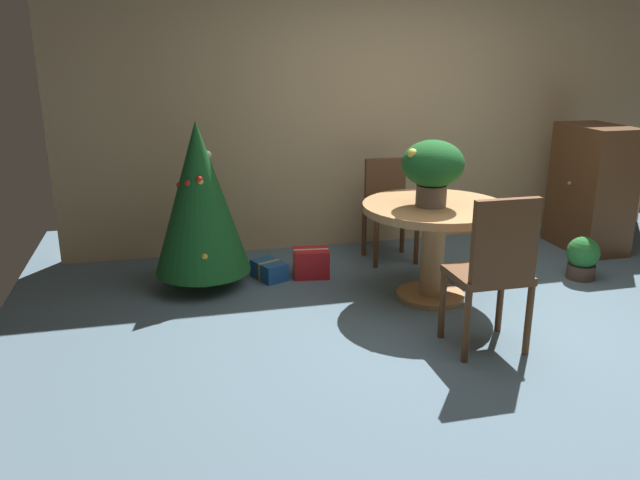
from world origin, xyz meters
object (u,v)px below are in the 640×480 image
(wooden_chair_near, at_px, (495,266))
(wooden_cabinet, at_px, (591,188))
(gift_box_red, at_px, (311,263))
(round_dining_table, at_px, (434,227))
(flower_vase, at_px, (433,167))
(holiday_tree, at_px, (200,198))
(wooden_chair_far, at_px, (388,203))
(gift_box_blue, at_px, (269,270))
(potted_plant, at_px, (583,257))

(wooden_chair_near, height_order, wooden_cabinet, wooden_cabinet)
(gift_box_red, bearing_deg, round_dining_table, -40.96)
(round_dining_table, distance_m, gift_box_red, 1.14)
(flower_vase, relative_size, holiday_tree, 0.36)
(wooden_chair_far, relative_size, gift_box_blue, 2.57)
(potted_plant, bearing_deg, flower_vase, -174.57)
(holiday_tree, bearing_deg, wooden_cabinet, 2.61)
(wooden_chair_near, xyz_separation_m, wooden_cabinet, (1.95, 1.74, 0.01))
(flower_vase, xyz_separation_m, gift_box_blue, (-1.09, 0.75, -0.96))
(round_dining_table, bearing_deg, flower_vase, -143.93)
(wooden_chair_far, distance_m, gift_box_blue, 1.26)
(wooden_chair_near, distance_m, gift_box_blue, 2.05)
(wooden_chair_far, distance_m, holiday_tree, 1.73)
(wooden_chair_far, bearing_deg, wooden_cabinet, -5.36)
(gift_box_blue, relative_size, potted_plant, 0.97)
(wooden_cabinet, bearing_deg, gift_box_blue, -177.85)
(round_dining_table, bearing_deg, wooden_chair_near, -90.00)
(wooden_chair_near, xyz_separation_m, gift_box_red, (-0.79, 1.60, -0.46))
(round_dining_table, xyz_separation_m, wooden_cabinet, (1.95, 0.83, 0.02))
(potted_plant, bearing_deg, wooden_chair_near, -143.95)
(wooden_cabinet, xyz_separation_m, potted_plant, (-0.55, -0.73, -0.40))
(flower_vase, relative_size, gift_box_blue, 1.38)
(flower_vase, distance_m, holiday_tree, 1.80)
(round_dining_table, height_order, wooden_cabinet, wooden_cabinet)
(wooden_chair_near, bearing_deg, round_dining_table, 90.00)
(gift_box_blue, xyz_separation_m, wooden_cabinet, (3.09, 0.12, 0.51))
(flower_vase, bearing_deg, holiday_tree, 156.72)
(flower_vase, height_order, gift_box_red, flower_vase)
(round_dining_table, distance_m, wooden_chair_near, 0.92)
(potted_plant, bearing_deg, gift_box_blue, 166.44)
(round_dining_table, height_order, gift_box_blue, round_dining_table)
(wooden_chair_near, height_order, gift_box_blue, wooden_chair_near)
(flower_vase, bearing_deg, wooden_cabinet, 23.37)
(holiday_tree, distance_m, wooden_cabinet, 3.64)
(round_dining_table, height_order, gift_box_red, round_dining_table)
(holiday_tree, height_order, wooden_cabinet, holiday_tree)
(wooden_chair_near, xyz_separation_m, gift_box_blue, (-1.14, 1.63, -0.50))
(round_dining_table, distance_m, potted_plant, 1.45)
(wooden_chair_far, bearing_deg, wooden_chair_near, -90.00)
(gift_box_blue, distance_m, wooden_cabinet, 3.14)
(wooden_chair_far, relative_size, wooden_chair_near, 0.88)
(gift_box_red, bearing_deg, potted_plant, -15.09)
(wooden_chair_near, bearing_deg, flower_vase, 93.65)
(wooden_cabinet, bearing_deg, holiday_tree, -177.39)
(gift_box_blue, xyz_separation_m, potted_plant, (2.54, -0.61, 0.11))
(flower_vase, bearing_deg, round_dining_table, 36.07)
(round_dining_table, xyz_separation_m, holiday_tree, (-1.68, 0.66, 0.17))
(gift_box_red, distance_m, gift_box_blue, 0.36)
(gift_box_blue, bearing_deg, holiday_tree, -174.74)
(gift_box_blue, height_order, potted_plant, potted_plant)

